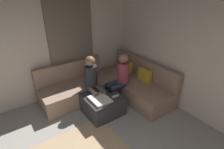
% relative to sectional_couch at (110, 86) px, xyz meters
% --- Properties ---
extents(wall_left, '(0.12, 6.00, 2.70)m').
position_rel_sectional_couch_xyz_m(wall_left, '(-0.86, -1.88, 1.07)').
color(wall_left, beige).
rests_on(wall_left, ground_plane).
extents(curtain_panel, '(0.06, 1.10, 2.50)m').
position_rel_sectional_couch_xyz_m(curtain_panel, '(-0.76, -0.58, 0.97)').
color(curtain_panel, '#726659').
rests_on(curtain_panel, ground_plane).
extents(sectional_couch, '(2.10, 2.55, 0.87)m').
position_rel_sectional_couch_xyz_m(sectional_couch, '(0.00, 0.00, 0.00)').
color(sectional_couch, '#9E7F6B').
rests_on(sectional_couch, ground_plane).
extents(ottoman, '(0.76, 0.76, 0.42)m').
position_rel_sectional_couch_xyz_m(ottoman, '(0.46, -0.51, -0.07)').
color(ottoman, '#333338').
rests_on(ottoman, ground_plane).
extents(folded_blanket, '(0.44, 0.36, 0.04)m').
position_rel_sectional_couch_xyz_m(folded_blanket, '(0.56, -0.63, 0.16)').
color(folded_blanket, white).
rests_on(folded_blanket, ottoman).
extents(coffee_mug, '(0.08, 0.08, 0.10)m').
position_rel_sectional_couch_xyz_m(coffee_mug, '(0.24, -0.33, 0.19)').
color(coffee_mug, '#334C72').
rests_on(coffee_mug, ottoman).
extents(game_remote, '(0.05, 0.15, 0.02)m').
position_rel_sectional_couch_xyz_m(game_remote, '(0.64, -0.29, 0.15)').
color(game_remote, white).
rests_on(game_remote, ottoman).
extents(person_on_couch_back, '(0.30, 0.60, 1.20)m').
position_rel_sectional_couch_xyz_m(person_on_couch_back, '(0.33, 0.06, 0.38)').
color(person_on_couch_back, '#2D3347').
rests_on(person_on_couch_back, ground_plane).
extents(person_on_couch_side, '(0.60, 0.30, 1.20)m').
position_rel_sectional_couch_xyz_m(person_on_couch_side, '(0.15, -0.54, 0.38)').
color(person_on_couch_side, brown).
rests_on(person_on_couch_side, ground_plane).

